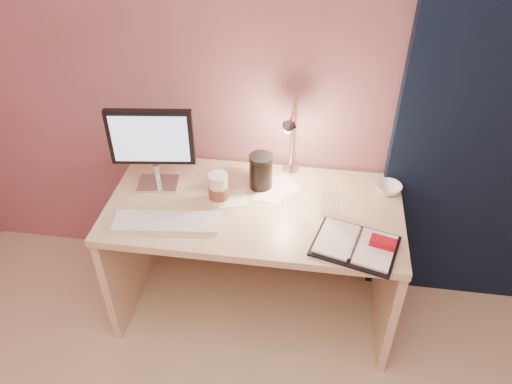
# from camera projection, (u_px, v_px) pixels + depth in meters

# --- Properties ---
(room) EXTENTS (3.50, 3.50, 3.50)m
(room) POSITION_uv_depth(u_px,v_px,m) (472.00, 112.00, 2.26)
(room) COLOR #C6B28E
(room) RESTS_ON ground
(desk) EXTENTS (1.40, 0.70, 0.73)m
(desk) POSITION_uv_depth(u_px,v_px,m) (257.00, 230.00, 2.57)
(desk) COLOR beige
(desk) RESTS_ON ground
(monitor) EXTENTS (0.40, 0.17, 0.43)m
(monitor) POSITION_uv_depth(u_px,v_px,m) (152.00, 142.00, 2.34)
(monitor) COLOR silver
(monitor) RESTS_ON desk
(keyboard) EXTENTS (0.49, 0.20, 0.02)m
(keyboard) POSITION_uv_depth(u_px,v_px,m) (167.00, 222.00, 2.26)
(keyboard) COLOR silver
(keyboard) RESTS_ON desk
(planner) EXTENTS (0.41, 0.34, 0.05)m
(planner) POSITION_uv_depth(u_px,v_px,m) (357.00, 245.00, 2.14)
(planner) COLOR black
(planner) RESTS_ON desk
(paper_a) EXTENTS (0.17, 0.17, 0.00)m
(paper_a) POSITION_uv_depth(u_px,v_px,m) (233.00, 198.00, 2.41)
(paper_a) COLOR white
(paper_a) RESTS_ON desk
(paper_b) EXTENTS (0.15, 0.15, 0.00)m
(paper_b) POSITION_uv_depth(u_px,v_px,m) (270.00, 194.00, 2.43)
(paper_b) COLOR white
(paper_b) RESTS_ON desk
(paper_c) EXTENTS (0.23, 0.23, 0.00)m
(paper_c) POSITION_uv_depth(u_px,v_px,m) (279.00, 186.00, 2.49)
(paper_c) COLOR white
(paper_c) RESTS_ON desk
(coffee_cup) EXTENTS (0.10, 0.10, 0.16)m
(coffee_cup) POSITION_uv_depth(u_px,v_px,m) (219.00, 189.00, 2.35)
(coffee_cup) COLOR white
(coffee_cup) RESTS_ON desk
(clear_cup) EXTENTS (0.09, 0.09, 0.16)m
(clear_cup) POSITION_uv_depth(u_px,v_px,m) (330.00, 202.00, 2.26)
(clear_cup) COLOR white
(clear_cup) RESTS_ON desk
(bowl) EXTENTS (0.15, 0.15, 0.04)m
(bowl) POSITION_uv_depth(u_px,v_px,m) (389.00, 188.00, 2.44)
(bowl) COLOR white
(bowl) RESTS_ON desk
(lotion_bottle) EXTENTS (0.06, 0.06, 0.11)m
(lotion_bottle) POSITION_uv_depth(u_px,v_px,m) (222.00, 179.00, 2.45)
(lotion_bottle) COLOR white
(lotion_bottle) RESTS_ON desk
(dark_jar) EXTENTS (0.11, 0.11, 0.16)m
(dark_jar) POSITION_uv_depth(u_px,v_px,m) (261.00, 173.00, 2.44)
(dark_jar) COLOR black
(dark_jar) RESTS_ON desk
(desk_lamp) EXTENTS (0.09, 0.23, 0.37)m
(desk_lamp) POSITION_uv_depth(u_px,v_px,m) (292.00, 142.00, 2.38)
(desk_lamp) COLOR silver
(desk_lamp) RESTS_ON desk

